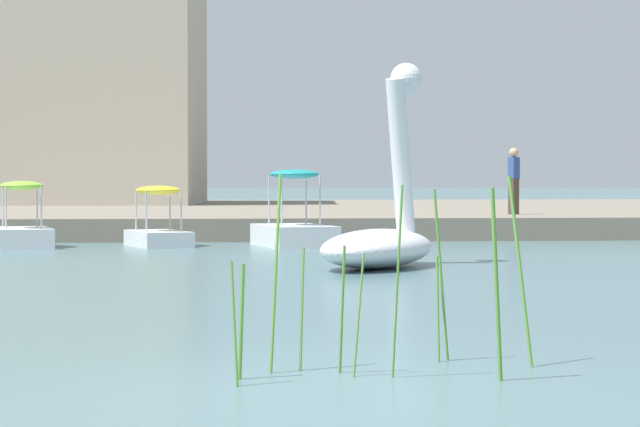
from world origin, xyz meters
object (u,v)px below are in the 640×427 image
(pedal_boat_yellow, at_px, (158,227))
(pedal_boat_lime, at_px, (22,228))
(person_on_path, at_px, (514,179))
(pedal_boat_teal, at_px, (294,226))
(swan_boat, at_px, (381,230))

(pedal_boat_yellow, bearing_deg, pedal_boat_lime, -175.07)
(person_on_path, bearing_deg, pedal_boat_lime, -156.71)
(pedal_boat_teal, bearing_deg, person_on_path, 40.08)
(pedal_boat_teal, relative_size, pedal_boat_lime, 1.18)
(pedal_boat_teal, relative_size, pedal_boat_yellow, 1.18)
(pedal_boat_teal, distance_m, person_on_path, 7.88)
(pedal_boat_yellow, xyz_separation_m, pedal_boat_lime, (-2.85, -0.25, 0.01))
(pedal_boat_lime, distance_m, person_on_path, 12.81)
(pedal_boat_yellow, distance_m, pedal_boat_lime, 2.86)
(pedal_boat_teal, bearing_deg, pedal_boat_lime, -179.85)
(swan_boat, xyz_separation_m, pedal_boat_lime, (-6.75, 6.66, -0.19))
(pedal_boat_yellow, height_order, person_on_path, person_on_path)
(pedal_boat_yellow, relative_size, person_on_path, 1.29)
(swan_boat, height_order, pedal_boat_teal, swan_boat)
(swan_boat, height_order, pedal_boat_lime, swan_boat)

